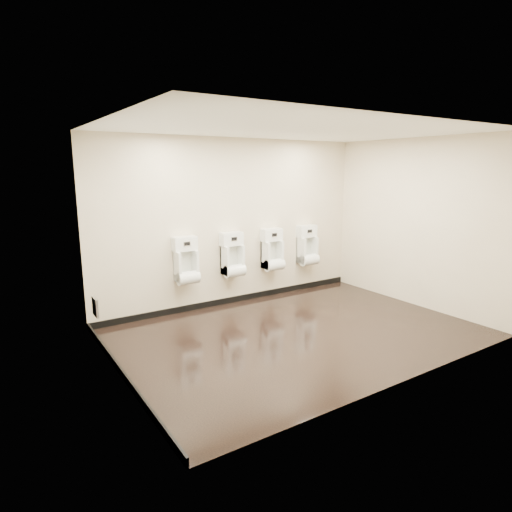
{
  "coord_description": "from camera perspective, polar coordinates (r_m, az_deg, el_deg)",
  "views": [
    {
      "loc": [
        -3.64,
        -4.5,
        2.31
      ],
      "look_at": [
        -0.36,
        0.55,
        1.07
      ],
      "focal_mm": 30.0,
      "sensor_mm": 36.0,
      "label": 1
    }
  ],
  "objects": [
    {
      "name": "ground",
      "position": [
        6.23,
        5.63,
        -10.15
      ],
      "size": [
        5.0,
        3.5,
        0.0
      ],
      "primitive_type": "cube",
      "color": "black",
      "rests_on": "ground"
    },
    {
      "name": "left_wall",
      "position": [
        4.73,
        -18.43,
        -0.01
      ],
      "size": [
        0.02,
        3.5,
        2.8
      ],
      "primitive_type": "cube",
      "color": "beige",
      "rests_on": "ground"
    },
    {
      "name": "back_wall",
      "position": [
        7.29,
        -2.78,
        4.48
      ],
      "size": [
        5.0,
        0.02,
        2.8
      ],
      "primitive_type": "cube",
      "color": "beige",
      "rests_on": "ground"
    },
    {
      "name": "skirting_left",
      "position": [
        5.16,
        -17.31,
        -14.84
      ],
      "size": [
        0.02,
        3.5,
        0.1
      ],
      "primitive_type": "cube",
      "color": "black",
      "rests_on": "ground"
    },
    {
      "name": "ceiling",
      "position": [
        5.81,
        6.2,
        16.45
      ],
      "size": [
        5.0,
        3.5,
        0.0
      ],
      "primitive_type": "cube",
      "color": "white"
    },
    {
      "name": "urinal_1",
      "position": [
        7.21,
        -3.12,
        -0.26
      ],
      "size": [
        0.39,
        0.29,
        0.73
      ],
      "color": "white",
      "rests_on": "back_wall"
    },
    {
      "name": "tile_overlay_left",
      "position": [
        4.73,
        -18.38,
        -0.01
      ],
      "size": [
        0.01,
        3.5,
        2.8
      ],
      "primitive_type": "cube",
      "color": "white",
      "rests_on": "ground"
    },
    {
      "name": "access_panel",
      "position": [
        6.09,
        -20.65,
        -6.39
      ],
      "size": [
        0.04,
        0.25,
        0.25
      ],
      "color": "#9E9EA3",
      "rests_on": "left_wall"
    },
    {
      "name": "urinal_0",
      "position": [
        6.83,
        -9.28,
        -1.06
      ],
      "size": [
        0.39,
        0.29,
        0.73
      ],
      "color": "white",
      "rests_on": "back_wall"
    },
    {
      "name": "skirting_back",
      "position": [
        7.56,
        -2.63,
        -5.73
      ],
      "size": [
        5.0,
        0.02,
        0.1
      ],
      "primitive_type": "cube",
      "color": "black",
      "rests_on": "ground"
    },
    {
      "name": "right_wall",
      "position": [
        7.66,
        20.66,
        4.1
      ],
      "size": [
        0.02,
        3.5,
        2.8
      ],
      "primitive_type": "cube",
      "color": "beige",
      "rests_on": "ground"
    },
    {
      "name": "front_wall",
      "position": [
        4.65,
        19.54,
        -0.27
      ],
      "size": [
        5.0,
        0.02,
        2.8
      ],
      "primitive_type": "cube",
      "color": "beige",
      "rests_on": "ground"
    },
    {
      "name": "urinal_3",
      "position": [
        8.12,
        6.88,
        1.03
      ],
      "size": [
        0.39,
        0.29,
        0.73
      ],
      "color": "white",
      "rests_on": "back_wall"
    },
    {
      "name": "urinal_2",
      "position": [
        7.64,
        2.22,
        0.43
      ],
      "size": [
        0.39,
        0.29,
        0.73
      ],
      "color": "white",
      "rests_on": "back_wall"
    }
  ]
}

